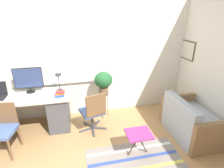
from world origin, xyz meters
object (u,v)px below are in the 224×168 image
Objects in this scene: book_stack at (60,94)px; desk_chair_wooden at (3,128)px; monitor at (28,79)px; couch_loveseat at (191,122)px; keyboard at (28,99)px; office_chair_swivel at (93,111)px; potted_plant at (103,81)px; plant_stand at (104,97)px; desk_lamp at (58,77)px; folding_stool at (139,135)px; mouse at (43,98)px.

desk_chair_wooden reaches higher than book_stack.
monitor is 3.28m from couch_loveseat.
monitor is 0.45m from keyboard.
keyboard is 0.37× the size of couch_loveseat.
potted_plant is at bearing -138.28° from office_chair_swivel.
plant_stand is at bearing -138.28° from office_chair_swivel.
desk_lamp is at bearing -54.73° from office_chair_swivel.
monitor is at bearing 178.99° from plant_stand.
folding_stool is at bearing 102.90° from couch_loveseat.
mouse is 0.79m from desk_chair_wooden.
book_stack is at bearing 4.86° from keyboard.
office_chair_swivel reaches higher than mouse.
desk_lamp is 0.34× the size of couch_loveseat.
keyboard is 0.50× the size of desk_chair_wooden.
desk_lamp is at bearing -3.37° from monitor.
potted_plant is at bearing 12.56° from keyboard.
office_chair_swivel is 0.71m from potted_plant.
keyboard reaches higher than folding_stool.
desk_lamp is at bearing 47.27° from desk_chair_wooden.
desk_lamp is at bearing 29.93° from keyboard.
potted_plant is (1.21, 0.34, 0.11)m from mouse.
monitor is at bearing 128.06° from mouse.
folding_stool is (0.35, -1.29, -0.11)m from plant_stand.
book_stack is (0.59, -0.31, -0.24)m from monitor.
monitor reaches higher than keyboard.
desk_lamp is 0.93m from potted_plant.
mouse is 0.07× the size of office_chair_swivel.
potted_plant is at bearing 0.45° from desk_lamp.
desk_lamp is 2.75m from couch_loveseat.
monitor is 1.25× the size of folding_stool.
keyboard is 1.54m from plant_stand.
keyboard is 1.52m from potted_plant.
folding_stool is at bearing -45.29° from desk_lamp.
office_chair_swivel reaches higher than keyboard.
monitor is 1.43m from office_chair_swivel.
monitor is 1.27× the size of keyboard.
couch_loveseat is 1.85m from plant_stand.
potted_plant is 1.43m from folding_stool.
potted_plant is at bearing 105.30° from folding_stool.
desk_lamp reaches higher than mouse.
folding_stool is at bearing -31.47° from mouse.
folding_stool is (0.65, -0.81, -0.06)m from office_chair_swivel.
book_stack is at bearing -35.95° from office_chair_swivel.
desk_lamp is at bearing -179.55° from potted_plant.
plant_stand is (0.30, 0.49, 0.05)m from office_chair_swivel.
office_chair_swivel is 1.04m from folding_stool.
monitor reaches higher than couch_loveseat.
couch_loveseat is at bearing -22.71° from desk_lamp.
mouse is at bearing -51.94° from monitor.
keyboard reaches higher than plant_stand.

